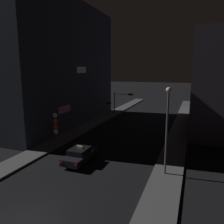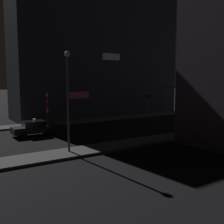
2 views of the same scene
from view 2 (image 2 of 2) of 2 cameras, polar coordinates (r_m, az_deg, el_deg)
The scene contains 8 objects.
sidewalk_left at distance 40.34m, azimuth 6.70°, elevation -0.73°, with size 2.47×57.21×0.18m, color #4C4C4C.
sidewalk_right at distance 31.32m, azimuth 22.64°, elevation -3.32°, with size 2.47×57.21×0.18m, color #4C4C4C.
building_facade_left at distance 41.10m, azimuth -2.76°, elevation 12.36°, with size 6.72×25.31×18.67m.
taxi at distance 26.82m, azimuth -16.03°, elevation -3.26°, with size 1.82×4.45×1.62m.
traffic_light_overhead at distance 39.56m, azimuth 12.11°, elevation 3.75°, with size 3.53×0.42×4.57m.
traffic_light_left_kerb at distance 38.69m, azimuth 7.62°, elevation 2.35°, with size 0.80×0.42×3.27m.
sign_pole_left at distance 31.85m, azimuth -13.61°, elevation 1.25°, with size 0.61×0.10×3.73m.
street_lamp_near_block at distance 19.11m, azimuth -9.36°, elevation 4.62°, with size 0.42×0.42×7.11m.
Camera 2 is at (24.02, 1.00, 5.21)m, focal length 42.95 mm.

